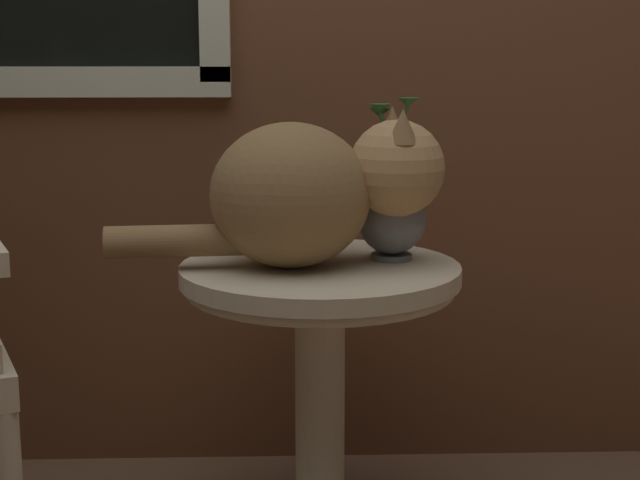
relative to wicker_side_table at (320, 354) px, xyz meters
name	(u,v)px	position (x,y,z in m)	size (l,w,h in m)	color
wicker_side_table	(320,354)	(0.00, 0.00, 0.00)	(0.56, 0.56, 0.59)	beige
cat	(310,190)	(-0.02, -0.01, 0.34)	(0.66, 0.31, 0.31)	olive
pewter_vase_with_ivy	(392,210)	(0.15, 0.05, 0.29)	(0.14, 0.14, 0.33)	slate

